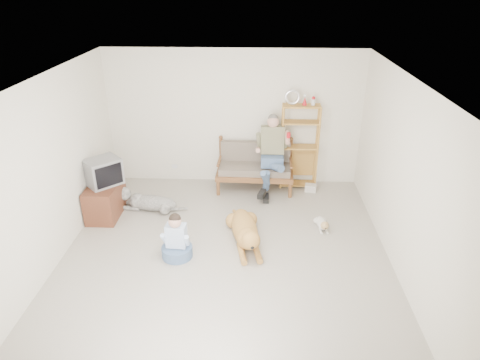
{
  "coord_description": "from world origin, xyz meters",
  "views": [
    {
      "loc": [
        0.45,
        -5.36,
        3.92
      ],
      "look_at": [
        0.19,
        1.0,
        0.85
      ],
      "focal_mm": 32.0,
      "sensor_mm": 36.0,
      "label": 1
    }
  ],
  "objects_px": {
    "loveseat": "(255,166)",
    "tv_stand": "(105,200)",
    "etagere": "(299,146)",
    "golden_retriever": "(246,231)"
  },
  "relations": [
    {
      "from": "etagere",
      "to": "loveseat",
      "type": "bearing_deg",
      "value": -170.68
    },
    {
      "from": "loveseat",
      "to": "golden_retriever",
      "type": "xyz_separation_m",
      "value": [
        -0.12,
        -1.96,
        -0.28
      ]
    },
    {
      "from": "golden_retriever",
      "to": "tv_stand",
      "type": "bearing_deg",
      "value": 152.28
    },
    {
      "from": "loveseat",
      "to": "tv_stand",
      "type": "height_order",
      "value": "loveseat"
    },
    {
      "from": "tv_stand",
      "to": "golden_retriever",
      "type": "distance_m",
      "value": 2.65
    },
    {
      "from": "etagere",
      "to": "golden_retriever",
      "type": "bearing_deg",
      "value": -115.2
    },
    {
      "from": "loveseat",
      "to": "tv_stand",
      "type": "bearing_deg",
      "value": -154.17
    },
    {
      "from": "loveseat",
      "to": "golden_retriever",
      "type": "relative_size",
      "value": 0.95
    },
    {
      "from": "etagere",
      "to": "tv_stand",
      "type": "bearing_deg",
      "value": -159.35
    },
    {
      "from": "tv_stand",
      "to": "golden_retriever",
      "type": "relative_size",
      "value": 0.56
    }
  ]
}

